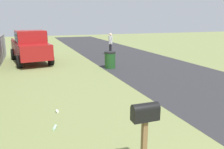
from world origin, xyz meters
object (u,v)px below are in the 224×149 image
(pickup_truck, at_px, (30,46))
(pedestrian, at_px, (110,42))
(mailbox, at_px, (145,118))
(trash_bin, at_px, (110,60))

(pickup_truck, bearing_deg, pedestrian, 94.41)
(mailbox, distance_m, pedestrian, 14.11)
(mailbox, bearing_deg, pickup_truck, 8.94)
(mailbox, xyz_separation_m, trash_bin, (8.71, -2.53, -0.59))
(pedestrian, bearing_deg, mailbox, 64.78)
(trash_bin, bearing_deg, pedestrian, -20.53)
(mailbox, xyz_separation_m, pedestrian, (13.44, -4.30, -0.08))
(trash_bin, distance_m, pedestrian, 5.07)
(mailbox, bearing_deg, pedestrian, -16.78)
(mailbox, relative_size, pickup_truck, 0.27)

